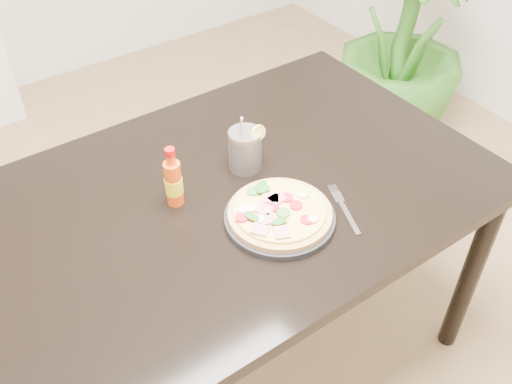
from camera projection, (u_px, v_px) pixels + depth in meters
floor at (240, 362)px, 1.96m from camera, size 4.50×4.50×0.00m
dining_table at (231, 213)px, 1.55m from camera, size 1.40×0.90×0.75m
plate at (280, 218)px, 1.41m from camera, size 0.27×0.27×0.02m
pizza at (279, 212)px, 1.39m from camera, size 0.26×0.26×0.03m
hot_sauce_bottle at (174, 182)px, 1.42m from camera, size 0.05×0.05×0.17m
cola_cup at (245, 151)px, 1.53m from camera, size 0.10×0.09×0.18m
fork at (343, 207)px, 1.44m from camera, size 0.08×0.18×0.00m
houseplant at (405, 38)px, 2.63m from camera, size 0.80×0.80×1.06m
plant_pot at (391, 114)px, 2.91m from camera, size 0.28×0.28×0.22m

